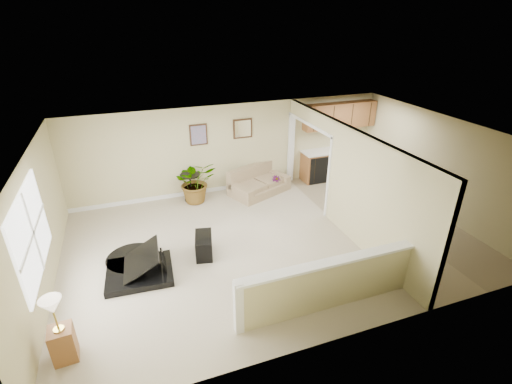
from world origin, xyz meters
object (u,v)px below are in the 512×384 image
object	(u,v)px
piano_bench	(204,245)
accent_table	(190,184)
small_plant	(276,185)
palm_plant	(196,182)
lamp_stand	(60,334)
loveseat	(259,180)
piano	(135,251)

from	to	relation	value
piano_bench	accent_table	world-z (taller)	accent_table
accent_table	small_plant	xyz separation A→B (m)	(2.40, -0.32, -0.29)
piano_bench	palm_plant	world-z (taller)	palm_plant
lamp_stand	loveseat	bearing A→B (deg)	43.29
accent_table	small_plant	world-z (taller)	accent_table
piano_bench	lamp_stand	distance (m)	3.20
piano_bench	accent_table	distance (m)	2.67
loveseat	palm_plant	bearing A→B (deg)	157.24
palm_plant	lamp_stand	size ratio (longest dim) A/B	1.05
loveseat	small_plant	bearing A→B (deg)	-46.45
piano	piano_bench	xyz separation A→B (m)	(1.40, 0.15, -0.27)
piano	piano_bench	world-z (taller)	piano
loveseat	accent_table	size ratio (longest dim) A/B	2.60
small_plant	lamp_stand	bearing A→B (deg)	-140.64
palm_plant	lamp_stand	world-z (taller)	palm_plant
palm_plant	small_plant	world-z (taller)	palm_plant
palm_plant	small_plant	xyz separation A→B (m)	(2.27, -0.21, -0.38)
accent_table	loveseat	bearing A→B (deg)	-3.51
piano_bench	small_plant	world-z (taller)	small_plant
piano_bench	small_plant	size ratio (longest dim) A/B	1.39
loveseat	accent_table	world-z (taller)	loveseat
palm_plant	loveseat	bearing A→B (deg)	-0.25
piano	palm_plant	distance (m)	3.21
piano	lamp_stand	bearing A→B (deg)	-119.40
loveseat	lamp_stand	bearing A→B (deg)	-159.21
palm_plant	accent_table	bearing A→B (deg)	138.61
accent_table	lamp_stand	bearing A→B (deg)	-121.33
accent_table	small_plant	size ratio (longest dim) A/B	1.57
piano	lamp_stand	xyz separation A→B (m)	(-1.15, -1.77, -0.02)
loveseat	lamp_stand	distance (m)	6.49
piano_bench	accent_table	bearing A→B (deg)	84.95
accent_table	piano_bench	bearing A→B (deg)	-95.05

